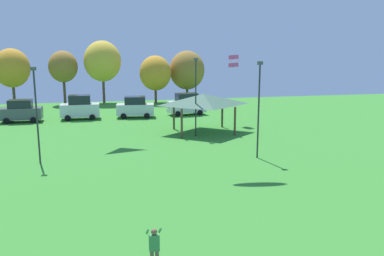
# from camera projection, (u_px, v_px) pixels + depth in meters

# --- Properties ---
(person_standing_mid_field) EXTENTS (0.52, 0.48, 1.66)m
(person_standing_mid_field) POSITION_uv_depth(u_px,v_px,m) (154.00, 247.00, 14.18)
(person_standing_mid_field) COLOR brown
(person_standing_mid_field) RESTS_ON ground
(kite_flying_1) EXTENTS (1.02, 1.04, 1.28)m
(kite_flying_1) POSITION_uv_depth(u_px,v_px,m) (234.00, 61.00, 41.52)
(kite_flying_1) COLOR #E54C93
(parked_car_leftmost) EXTENTS (4.26, 2.07, 2.39)m
(parked_car_leftmost) POSITION_uv_depth(u_px,v_px,m) (21.00, 111.00, 42.99)
(parked_car_leftmost) COLOR #4C5156
(parked_car_leftmost) RESTS_ON ground
(parked_car_second_from_left) EXTENTS (4.17, 2.06, 2.67)m
(parked_car_second_from_left) POSITION_uv_depth(u_px,v_px,m) (80.00, 108.00, 44.73)
(parked_car_second_from_left) COLOR silver
(parked_car_second_from_left) RESTS_ON ground
(parked_car_third_from_left) EXTENTS (4.34, 2.39, 2.40)m
(parked_car_third_from_left) POSITION_uv_depth(u_px,v_px,m) (135.00, 107.00, 45.86)
(parked_car_third_from_left) COLOR silver
(parked_car_third_from_left) RESTS_ON ground
(parked_car_rightmost_in_row) EXTENTS (4.57, 2.35, 2.55)m
(parked_car_rightmost_in_row) POSITION_uv_depth(u_px,v_px,m) (187.00, 104.00, 47.68)
(parked_car_rightmost_in_row) COLOR silver
(parked_car_rightmost_in_row) RESTS_ON ground
(park_pavilion) EXTENTS (6.31, 5.11, 3.60)m
(park_pavilion) POSITION_uv_depth(u_px,v_px,m) (203.00, 99.00, 37.47)
(park_pavilion) COLOR brown
(park_pavilion) RESTS_ON ground
(light_post_0) EXTENTS (0.36, 0.20, 6.54)m
(light_post_0) POSITION_uv_depth(u_px,v_px,m) (36.00, 110.00, 27.17)
(light_post_0) COLOR #2D2D33
(light_post_0) RESTS_ON ground
(light_post_1) EXTENTS (0.36, 0.20, 6.91)m
(light_post_1) POSITION_uv_depth(u_px,v_px,m) (196.00, 93.00, 35.62)
(light_post_1) COLOR #2D2D33
(light_post_1) RESTS_ON ground
(light_post_2) EXTENTS (0.36, 0.20, 6.86)m
(light_post_2) POSITION_uv_depth(u_px,v_px,m) (259.00, 105.00, 28.45)
(light_post_2) COLOR #2D2D33
(light_post_2) RESTS_ON ground
(treeline_tree_1) EXTENTS (4.68, 4.68, 7.71)m
(treeline_tree_1) POSITION_uv_depth(u_px,v_px,m) (12.00, 68.00, 53.79)
(treeline_tree_1) COLOR brown
(treeline_tree_1) RESTS_ON ground
(treeline_tree_2) EXTENTS (3.93, 3.93, 7.39)m
(treeline_tree_2) POSITION_uv_depth(u_px,v_px,m) (63.00, 67.00, 55.86)
(treeline_tree_2) COLOR brown
(treeline_tree_2) RESTS_ON ground
(treeline_tree_3) EXTENTS (5.17, 5.17, 8.77)m
(treeline_tree_3) POSITION_uv_depth(u_px,v_px,m) (103.00, 61.00, 56.96)
(treeline_tree_3) COLOR brown
(treeline_tree_3) RESTS_ON ground
(treeline_tree_4) EXTENTS (4.48, 4.48, 6.71)m
(treeline_tree_4) POSITION_uv_depth(u_px,v_px,m) (155.00, 73.00, 57.49)
(treeline_tree_4) COLOR brown
(treeline_tree_4) RESTS_ON ground
(treeline_tree_5) EXTENTS (5.18, 5.18, 7.36)m
(treeline_tree_5) POSITION_uv_depth(u_px,v_px,m) (187.00, 70.00, 60.06)
(treeline_tree_5) COLOR brown
(treeline_tree_5) RESTS_ON ground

